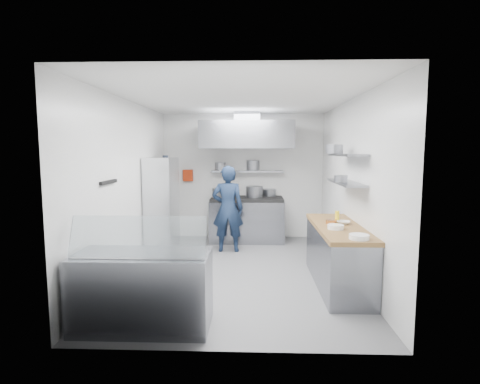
{
  "coord_description": "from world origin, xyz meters",
  "views": [
    {
      "loc": [
        0.23,
        -6.01,
        1.99
      ],
      "look_at": [
        0.0,
        0.6,
        1.25
      ],
      "focal_mm": 28.0,
      "sensor_mm": 36.0,
      "label": 1
    }
  ],
  "objects_px": {
    "gas_range": "(247,221)",
    "chef": "(228,209)",
    "display_case": "(143,290)",
    "wire_rack": "(162,205)"
  },
  "relations": [
    {
      "from": "gas_range",
      "to": "wire_rack",
      "type": "bearing_deg",
      "value": -148.64
    },
    {
      "from": "chef",
      "to": "wire_rack",
      "type": "bearing_deg",
      "value": 4.73
    },
    {
      "from": "gas_range",
      "to": "display_case",
      "type": "bearing_deg",
      "value": -105.02
    },
    {
      "from": "chef",
      "to": "gas_range",
      "type": "bearing_deg",
      "value": -112.87
    },
    {
      "from": "wire_rack",
      "to": "display_case",
      "type": "relative_size",
      "value": 1.23
    },
    {
      "from": "chef",
      "to": "display_case",
      "type": "distance_m",
      "value": 3.33
    },
    {
      "from": "wire_rack",
      "to": "display_case",
      "type": "bearing_deg",
      "value": -80.32
    },
    {
      "from": "chef",
      "to": "wire_rack",
      "type": "height_order",
      "value": "wire_rack"
    },
    {
      "from": "gas_range",
      "to": "chef",
      "type": "relative_size",
      "value": 0.94
    },
    {
      "from": "display_case",
      "to": "chef",
      "type": "bearing_deg",
      "value": 77.09
    }
  ]
}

